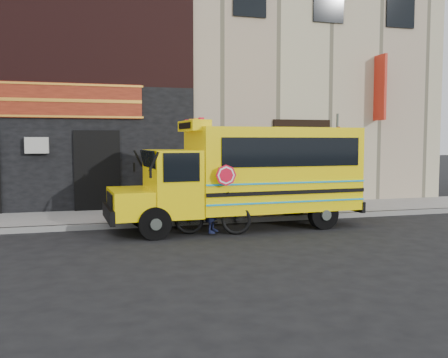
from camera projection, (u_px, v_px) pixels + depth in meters
name	position (u px, v px, depth m)	size (l,w,h in m)	color
ground	(243.00, 241.00, 11.90)	(120.00, 120.00, 0.00)	black
curb	(215.00, 221.00, 14.38)	(40.00, 0.20, 0.15)	gray
sidewalk	(203.00, 214.00, 15.82)	(40.00, 3.00, 0.15)	slate
building	(167.00, 54.00, 21.44)	(20.00, 10.70, 12.00)	#B5AC88
school_bus	(250.00, 173.00, 13.74)	(6.99, 2.61, 2.92)	black
sign_pole	(337.00, 160.00, 15.53)	(0.08, 0.28, 3.23)	#3E463F
bicycle	(212.00, 211.00, 12.67)	(0.56, 1.97, 1.19)	black
cyclist	(213.00, 203.00, 12.68)	(0.59, 0.39, 1.61)	black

